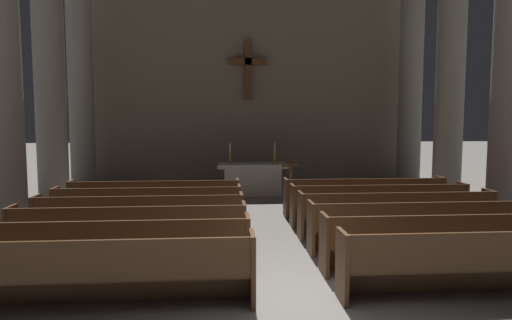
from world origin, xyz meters
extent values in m
plane|color=gray|center=(0.00, 0.00, 0.00)|extent=(80.00, 80.00, 0.00)
cube|color=brown|center=(-2.57, 0.00, 0.42)|extent=(3.88, 0.40, 0.05)
cube|color=brown|center=(-2.57, -0.23, 0.70)|extent=(3.88, 0.05, 0.50)
cube|color=brown|center=(-2.57, 0.18, 0.20)|extent=(3.88, 0.04, 0.40)
cube|color=brown|center=(-0.60, -0.02, 0.47)|extent=(0.06, 0.50, 0.95)
cube|color=brown|center=(-2.57, 1.05, 0.42)|extent=(3.88, 0.40, 0.05)
cube|color=brown|center=(-2.57, 0.82, 0.70)|extent=(3.88, 0.05, 0.50)
cube|color=brown|center=(-2.57, 1.23, 0.20)|extent=(3.88, 0.04, 0.40)
cube|color=brown|center=(-0.60, 1.03, 0.47)|extent=(0.06, 0.50, 0.95)
cube|color=brown|center=(-2.57, 2.10, 0.42)|extent=(3.88, 0.40, 0.05)
cube|color=brown|center=(-2.57, 1.87, 0.70)|extent=(3.88, 0.05, 0.50)
cube|color=brown|center=(-2.57, 2.28, 0.20)|extent=(3.88, 0.04, 0.40)
cube|color=brown|center=(-0.60, 2.08, 0.47)|extent=(0.06, 0.50, 0.95)
cube|color=brown|center=(-4.54, 2.08, 0.47)|extent=(0.06, 0.50, 0.95)
cube|color=brown|center=(-2.57, 3.15, 0.42)|extent=(3.88, 0.40, 0.05)
cube|color=brown|center=(-2.57, 2.92, 0.70)|extent=(3.88, 0.05, 0.50)
cube|color=brown|center=(-2.57, 3.33, 0.20)|extent=(3.88, 0.04, 0.40)
cube|color=brown|center=(-0.60, 3.13, 0.47)|extent=(0.06, 0.50, 0.95)
cube|color=brown|center=(-4.54, 3.13, 0.47)|extent=(0.06, 0.50, 0.95)
cube|color=brown|center=(-2.57, 4.20, 0.42)|extent=(3.88, 0.40, 0.05)
cube|color=brown|center=(-2.57, 3.97, 0.70)|extent=(3.88, 0.05, 0.50)
cube|color=brown|center=(-2.57, 4.38, 0.20)|extent=(3.88, 0.04, 0.40)
cube|color=brown|center=(-0.60, 4.18, 0.47)|extent=(0.06, 0.50, 0.95)
cube|color=brown|center=(-4.54, 4.18, 0.47)|extent=(0.06, 0.50, 0.95)
cube|color=brown|center=(-2.57, 5.24, 0.42)|extent=(3.88, 0.40, 0.05)
cube|color=brown|center=(-2.57, 5.02, 0.70)|extent=(3.88, 0.05, 0.50)
cube|color=brown|center=(-2.57, 5.42, 0.20)|extent=(3.88, 0.04, 0.40)
cube|color=brown|center=(-0.60, 5.22, 0.47)|extent=(0.06, 0.50, 0.95)
cube|color=brown|center=(-4.54, 5.22, 0.47)|extent=(0.06, 0.50, 0.95)
cube|color=brown|center=(2.57, 0.00, 0.42)|extent=(3.88, 0.40, 0.05)
cube|color=brown|center=(2.57, -0.23, 0.70)|extent=(3.88, 0.05, 0.50)
cube|color=brown|center=(2.57, 0.18, 0.20)|extent=(3.88, 0.04, 0.40)
cube|color=brown|center=(0.60, -0.02, 0.47)|extent=(0.06, 0.50, 0.95)
cube|color=brown|center=(2.57, 1.05, 0.42)|extent=(3.88, 0.40, 0.05)
cube|color=brown|center=(2.57, 0.82, 0.70)|extent=(3.88, 0.05, 0.50)
cube|color=brown|center=(2.57, 1.23, 0.20)|extent=(3.88, 0.04, 0.40)
cube|color=brown|center=(0.60, 1.03, 0.47)|extent=(0.06, 0.50, 0.95)
cube|color=brown|center=(2.57, 2.10, 0.42)|extent=(3.88, 0.40, 0.05)
cube|color=brown|center=(2.57, 1.87, 0.70)|extent=(3.88, 0.05, 0.50)
cube|color=brown|center=(2.57, 2.28, 0.20)|extent=(3.88, 0.04, 0.40)
cube|color=brown|center=(0.60, 2.08, 0.47)|extent=(0.06, 0.50, 0.95)
cube|color=brown|center=(2.57, 3.15, 0.42)|extent=(3.88, 0.40, 0.05)
cube|color=brown|center=(2.57, 2.92, 0.70)|extent=(3.88, 0.05, 0.50)
cube|color=brown|center=(2.57, 3.33, 0.20)|extent=(3.88, 0.04, 0.40)
cube|color=brown|center=(0.60, 3.13, 0.47)|extent=(0.06, 0.50, 0.95)
cube|color=brown|center=(4.54, 3.13, 0.47)|extent=(0.06, 0.50, 0.95)
cube|color=brown|center=(2.57, 4.20, 0.42)|extent=(3.88, 0.40, 0.05)
cube|color=brown|center=(2.57, 3.97, 0.70)|extent=(3.88, 0.05, 0.50)
cube|color=brown|center=(2.57, 4.38, 0.20)|extent=(3.88, 0.04, 0.40)
cube|color=brown|center=(0.60, 4.18, 0.47)|extent=(0.06, 0.50, 0.95)
cube|color=brown|center=(4.54, 4.18, 0.47)|extent=(0.06, 0.50, 0.95)
cube|color=brown|center=(2.57, 5.24, 0.42)|extent=(3.88, 0.40, 0.05)
cube|color=brown|center=(2.57, 5.02, 0.70)|extent=(3.88, 0.05, 0.50)
cube|color=brown|center=(2.57, 5.42, 0.20)|extent=(3.88, 0.04, 0.40)
cube|color=brown|center=(0.60, 5.22, 0.47)|extent=(0.06, 0.50, 0.95)
cube|color=brown|center=(4.54, 5.22, 0.47)|extent=(0.06, 0.50, 0.95)
cube|color=gray|center=(-5.47, 4.04, 0.10)|extent=(1.10, 1.10, 0.20)
cylinder|color=gray|center=(-5.47, 4.04, 3.30)|extent=(0.79, 0.79, 6.59)
cube|color=gray|center=(5.47, 4.04, 0.10)|extent=(1.10, 1.10, 0.20)
cylinder|color=gray|center=(5.47, 4.04, 3.30)|extent=(0.79, 0.79, 6.59)
cube|color=gray|center=(-5.47, 6.74, 0.10)|extent=(1.10, 1.10, 0.20)
cylinder|color=gray|center=(-5.47, 6.74, 3.30)|extent=(0.79, 0.79, 6.59)
cube|color=gray|center=(5.47, 6.74, 0.10)|extent=(1.10, 1.10, 0.20)
cylinder|color=gray|center=(5.47, 6.74, 3.30)|extent=(0.79, 0.79, 6.59)
cube|color=gray|center=(-5.47, 9.44, 0.10)|extent=(1.10, 1.10, 0.20)
cylinder|color=gray|center=(-5.47, 9.44, 3.30)|extent=(0.79, 0.79, 6.59)
cube|color=gray|center=(5.47, 9.44, 0.10)|extent=(1.10, 1.10, 0.20)
cylinder|color=gray|center=(5.47, 9.44, 3.30)|extent=(0.79, 0.79, 6.59)
cube|color=#BCB7AD|center=(0.00, 8.41, 0.44)|extent=(1.76, 0.72, 0.88)
cube|color=#BCB7AD|center=(0.00, 8.41, 0.94)|extent=(2.20, 0.90, 0.12)
cube|color=silver|center=(0.00, 8.41, 1.00)|extent=(2.09, 0.86, 0.01)
cylinder|color=#B79338|center=(-0.70, 8.41, 1.02)|extent=(0.16, 0.16, 0.02)
cylinder|color=#B79338|center=(-0.70, 8.41, 1.19)|extent=(0.07, 0.07, 0.35)
cylinder|color=silver|center=(-0.70, 8.41, 1.50)|extent=(0.04, 0.04, 0.29)
cylinder|color=#B79338|center=(0.70, 8.41, 1.02)|extent=(0.16, 0.16, 0.02)
cylinder|color=#B79338|center=(0.70, 8.41, 1.19)|extent=(0.07, 0.07, 0.35)
cylinder|color=silver|center=(0.70, 8.41, 1.50)|extent=(0.04, 0.04, 0.29)
cube|color=gray|center=(0.00, 10.79, 3.73)|extent=(12.19, 0.25, 7.46)
cube|color=brown|center=(0.00, 10.54, 4.10)|extent=(0.25, 0.25, 2.07)
cube|color=brown|center=(0.00, 10.54, 4.41)|extent=(1.32, 0.25, 0.25)
cylinder|color=brown|center=(1.03, 7.21, 0.02)|extent=(0.36, 0.36, 0.04)
cylinder|color=brown|center=(1.03, 7.21, 0.53)|extent=(0.10, 0.10, 1.05)
cube|color=brown|center=(1.03, 7.21, 1.08)|extent=(0.44, 0.31, 0.15)
camera|label=1|loc=(-1.00, -5.79, 2.43)|focal=32.07mm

